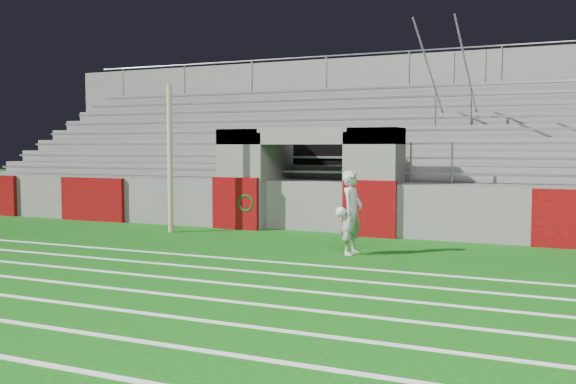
% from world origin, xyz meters
% --- Properties ---
extents(ground, '(90.00, 90.00, 0.00)m').
position_xyz_m(ground, '(0.00, 0.00, 0.00)').
color(ground, '#0E4C0C').
rests_on(ground, ground).
extents(field_post, '(0.13, 0.13, 3.67)m').
position_xyz_m(field_post, '(-3.01, 1.78, 1.84)').
color(field_post, tan).
rests_on(field_post, ground).
extents(field_markings, '(28.00, 8.09, 0.01)m').
position_xyz_m(field_markings, '(0.00, -5.00, 0.01)').
color(field_markings, white).
rests_on(field_markings, ground).
extents(stadium_structure, '(26.00, 8.48, 5.42)m').
position_xyz_m(stadium_structure, '(0.00, 7.97, 1.49)').
color(stadium_structure, '#5C5A57').
rests_on(stadium_structure, ground).
extents(goalkeeper_with_ball, '(0.49, 0.64, 1.67)m').
position_xyz_m(goalkeeper_with_ball, '(2.20, 0.42, 0.84)').
color(goalkeeper_with_ball, '#A8AEB1').
rests_on(goalkeeper_with_ball, ground).
extents(hose_coil, '(0.59, 0.15, 0.60)m').
position_xyz_m(hose_coil, '(-1.47, 2.93, 0.73)').
color(hose_coil, '#0D4216').
rests_on(hose_coil, ground).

